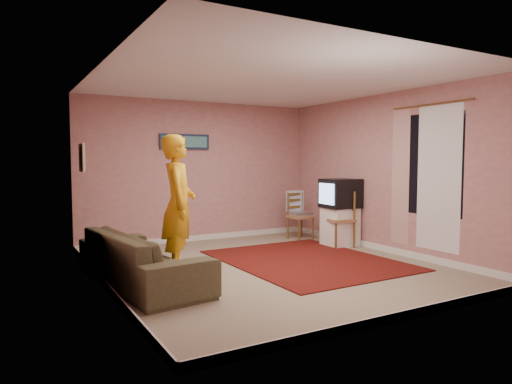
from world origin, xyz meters
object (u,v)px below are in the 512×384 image
chair_a (300,211)px  person (178,205)px  crt_tv (340,193)px  tv_cabinet (340,227)px  chair_b (340,213)px  sofa (142,258)px

chair_a → person: person is taller
crt_tv → chair_a: 0.99m
tv_cabinet → chair_b: (-0.07, -0.07, 0.26)m
crt_tv → sofa: crt_tv is taller
tv_cabinet → chair_a: bearing=104.9°
chair_b → person: 3.15m
chair_a → chair_b: size_ratio=0.92×
tv_cabinet → chair_b: 0.28m
crt_tv → tv_cabinet: bearing=-0.0°
crt_tv → chair_b: size_ratio=1.17×
person → tv_cabinet: bearing=-58.4°
chair_a → person: bearing=-160.3°
tv_cabinet → chair_b: size_ratio=1.27×
person → crt_tv: bearing=-58.4°
crt_tv → sofa: bearing=-165.6°
chair_b → sofa: size_ratio=0.24×
sofa → tv_cabinet: bearing=-85.6°
tv_cabinet → person: size_ratio=0.36×
sofa → person: 0.88m
person → sofa: bearing=139.1°
chair_a → crt_tv: bearing=-81.1°
tv_cabinet → sofa: bearing=-168.1°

